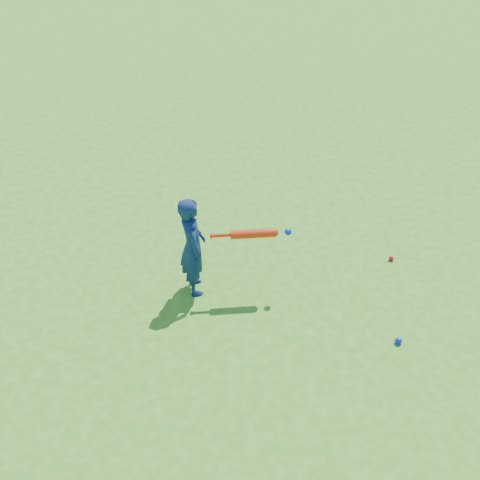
{
  "coord_description": "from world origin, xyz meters",
  "views": [
    {
      "loc": [
        1.56,
        -4.62,
        3.94
      ],
      "look_at": [
        1.24,
        -0.1,
        0.63
      ],
      "focal_mm": 40.0,
      "sensor_mm": 36.0,
      "label": 1
    }
  ],
  "objects": [
    {
      "name": "ground_ball_red",
      "position": [
        3.0,
        0.48,
        0.03
      ],
      "size": [
        0.06,
        0.06,
        0.06
      ],
      "primitive_type": "sphere",
      "color": "red",
      "rests_on": "ground"
    },
    {
      "name": "bat_swing",
      "position": [
        1.4,
        -0.13,
        0.74
      ],
      "size": [
        0.84,
        0.2,
        0.1
      ],
      "rotation": [
        0.0,
        0.0,
        0.16
      ],
      "color": "red",
      "rests_on": "ground"
    },
    {
      "name": "ground",
      "position": [
        0.0,
        0.0,
        0.0
      ],
      "size": [
        80.0,
        80.0,
        0.0
      ],
      "primitive_type": "plane",
      "color": "#33771C",
      "rests_on": "ground"
    },
    {
      "name": "child",
      "position": [
        0.74,
        -0.18,
        0.58
      ],
      "size": [
        0.4,
        0.49,
        1.16
      ],
      "primitive_type": "imported",
      "rotation": [
        0.0,
        0.0,
        1.89
      ],
      "color": "#10224D",
      "rests_on": "ground"
    },
    {
      "name": "ground_ball_blue",
      "position": [
        2.86,
        -0.85,
        0.03
      ],
      "size": [
        0.07,
        0.07,
        0.07
      ],
      "primitive_type": "sphere",
      "color": "#0D16DF",
      "rests_on": "ground"
    }
  ]
}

